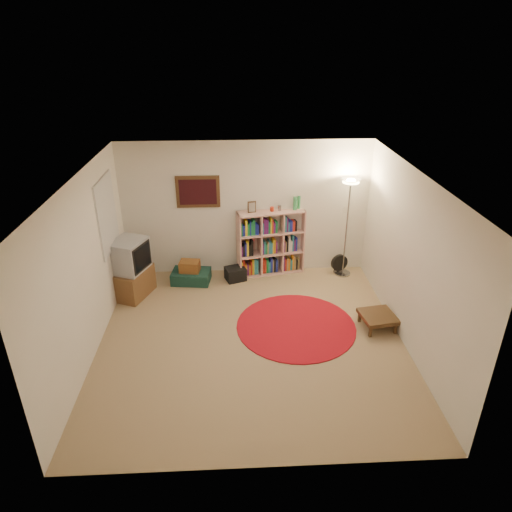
{
  "coord_description": "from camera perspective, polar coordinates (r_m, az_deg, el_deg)",
  "views": [
    {
      "loc": [
        -0.22,
        -5.59,
        4.14
      ],
      "look_at": [
        0.1,
        0.6,
        1.1
      ],
      "focal_mm": 32.0,
      "sensor_mm": 36.0,
      "label": 1
    }
  ],
  "objects": [
    {
      "name": "duffel_bag",
      "position": [
        8.47,
        -2.59,
        -2.23
      ],
      "size": [
        0.43,
        0.39,
        0.24
      ],
      "rotation": [
        0.0,
        0.0,
        0.34
      ],
      "color": "black",
      "rests_on": "ground"
    },
    {
      "name": "tv_stand",
      "position": [
        8.09,
        -15.35,
        -1.62
      ],
      "size": [
        0.72,
        0.85,
        1.04
      ],
      "rotation": [
        0.0,
        0.0,
        -0.37
      ],
      "color": "brown",
      "rests_on": "ground"
    },
    {
      "name": "paper_towel",
      "position": [
        8.72,
        -0.61,
        -1.38
      ],
      "size": [
        0.14,
        0.14,
        0.23
      ],
      "rotation": [
        0.0,
        0.0,
        0.27
      ],
      "color": "white",
      "rests_on": "ground"
    },
    {
      "name": "wicker_basket",
      "position": [
        8.38,
        -8.29,
        -1.27
      ],
      "size": [
        0.39,
        0.3,
        0.2
      ],
      "rotation": [
        0.0,
        0.0,
        -0.14
      ],
      "color": "brown",
      "rests_on": "suitcase"
    },
    {
      "name": "red_rug",
      "position": [
        7.26,
        5.02,
        -8.69
      ],
      "size": [
        1.87,
        1.87,
        0.02
      ],
      "color": "maroon",
      "rests_on": "ground"
    },
    {
      "name": "floor_fan",
      "position": [
        8.82,
        10.35,
        -0.96
      ],
      "size": [
        0.33,
        0.22,
        0.37
      ],
      "rotation": [
        0.0,
        0.0,
        0.31
      ],
      "color": "black",
      "rests_on": "ground"
    },
    {
      "name": "room",
      "position": [
        6.34,
        -1.14,
        -0.92
      ],
      "size": [
        4.54,
        4.54,
        2.54
      ],
      "color": "#9C805B",
      "rests_on": "ground"
    },
    {
      "name": "side_table",
      "position": [
        7.35,
        15.0,
        -7.35
      ],
      "size": [
        0.58,
        0.58,
        0.23
      ],
      "rotation": [
        0.0,
        0.0,
        0.15
      ],
      "color": "#3C2615",
      "rests_on": "ground"
    },
    {
      "name": "bookshelf",
      "position": [
        8.54,
        1.7,
        1.6
      ],
      "size": [
        1.28,
        0.58,
        1.49
      ],
      "rotation": [
        0.0,
        0.0,
        0.19
      ],
      "color": "#D1988B",
      "rests_on": "ground"
    },
    {
      "name": "suitcase",
      "position": [
        8.48,
        -8.1,
        -2.54
      ],
      "size": [
        0.73,
        0.52,
        0.22
      ],
      "rotation": [
        0.0,
        0.0,
        -0.12
      ],
      "color": "#12322B",
      "rests_on": "ground"
    },
    {
      "name": "floor_lamp",
      "position": [
        8.26,
        11.61,
        7.36
      ],
      "size": [
        0.47,
        0.47,
        1.88
      ],
      "rotation": [
        0.0,
        0.0,
        -0.37
      ],
      "color": "gray",
      "rests_on": "ground"
    }
  ]
}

